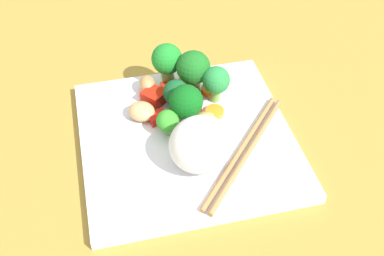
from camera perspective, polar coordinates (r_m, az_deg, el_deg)
The scene contains 21 objects.
ground_plane at distance 67.94cm, azimuth -0.65°, elevation -2.26°, with size 110.00×110.00×2.00cm, color #A48134.
square_plate at distance 66.70cm, azimuth -0.66°, elevation -1.24°, with size 28.42×28.42×1.45cm, color white.
rice_mound at distance 60.16cm, azimuth 1.05°, elevation -1.93°, with size 8.11×7.77×6.88cm, color white.
broccoli_floret_0 at distance 68.50cm, azimuth -1.98°, elevation 4.14°, with size 3.71×3.71×4.68cm.
broccoli_floret_1 at distance 70.26cm, azimuth 0.17°, elevation 6.99°, with size 4.97×4.97×7.07cm.
broccoli_floret_2 at distance 69.04cm, azimuth 2.84°, elevation 5.51°, with size 3.99×3.99×5.99cm.
broccoli_floret_3 at distance 65.34cm, azimuth -0.71°, elevation 3.07°, with size 4.67×4.67×6.28cm.
broccoli_floret_4 at distance 64.80cm, azimuth -2.88°, elevation 0.79°, with size 3.10×3.10×3.95cm.
broccoli_floret_5 at distance 71.88cm, azimuth -2.92°, elevation 7.91°, with size 4.59×4.59×7.06cm.
carrot_slice_0 at distance 72.76cm, azimuth 2.15°, elevation 4.50°, with size 2.70×2.70×0.69cm, color orange.
carrot_slice_1 at distance 74.28cm, azimuth -0.65°, elevation 5.37°, with size 2.80×2.80×0.43cm, color orange.
carrot_slice_2 at distance 69.04cm, azimuth 2.68°, elevation 1.90°, with size 2.63×2.63×0.76cm, color orange.
pepper_chunk_0 at distance 70.77cm, azimuth -4.47°, elevation 3.69°, with size 3.04×2.87×1.93cm, color red.
pepper_chunk_1 at distance 69.09cm, azimuth 0.11°, elevation 2.55°, with size 2.91×2.51×1.76cm, color red.
pepper_chunk_2 at distance 67.90cm, azimuth -4.05°, elevation 1.25°, with size 2.47×1.92×1.29cm, color red.
pepper_chunk_3 at distance 70.65cm, azimuth -0.44°, elevation 3.96°, with size 2.18×1.97×2.29cm, color red.
pepper_chunk_4 at distance 72.47cm, azimuth -2.87°, elevation 4.56°, with size 2.55×2.56×1.23cm, color red.
chicken_piece_0 at distance 66.56cm, azimuth 1.32°, elevation 0.88°, with size 3.61×2.75×2.29cm, color tan.
chicken_piece_1 at distance 72.38cm, azimuth -5.26°, elevation 5.08°, with size 3.33×2.43×2.65cm, color tan.
chicken_piece_2 at distance 68.28cm, azimuth -5.93°, elevation 1.96°, with size 3.90×3.40×2.30cm, color tan.
chopstick_pair at distance 64.01cm, azimuth 6.23°, elevation -2.64°, with size 16.69×17.79×0.74cm.
Camera 1 is at (11.12, 45.39, 48.32)cm, focal length 45.41 mm.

